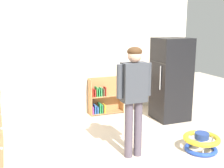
% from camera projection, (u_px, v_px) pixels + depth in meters
% --- Properties ---
extents(ground_plane, '(12.00, 12.00, 0.00)m').
position_uv_depth(ground_plane, '(128.00, 154.00, 4.61)').
color(ground_plane, beige).
rests_on(ground_plane, ground).
extents(back_wall, '(5.20, 0.06, 2.70)m').
position_uv_depth(back_wall, '(87.00, 56.00, 6.45)').
color(back_wall, '#EEDFC6').
rests_on(back_wall, ground).
extents(refrigerator, '(0.73, 0.68, 1.78)m').
position_uv_depth(refrigerator, '(171.00, 79.00, 6.13)').
color(refrigerator, black).
rests_on(refrigerator, ground).
extents(bookshelf, '(0.80, 0.28, 0.85)m').
position_uv_depth(bookshelf, '(103.00, 98.00, 6.60)').
color(bookshelf, '#B07C4B').
rests_on(bookshelf, ground).
extents(standing_person, '(0.57, 0.23, 1.75)m').
position_uv_depth(standing_person, '(134.00, 92.00, 4.32)').
color(standing_person, '#544A58').
rests_on(standing_person, ground).
extents(baby_walker, '(0.60, 0.60, 0.32)m').
position_uv_depth(baby_walker, '(201.00, 142.00, 4.69)').
color(baby_walker, blue).
rests_on(baby_walker, ground).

